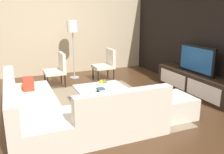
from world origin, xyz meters
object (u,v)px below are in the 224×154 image
Objects in this scene: ottoman at (172,106)px; book_stack at (101,90)px; coffee_table at (102,97)px; floor_lamp at (73,30)px; accent_chair_near at (58,68)px; accent_chair_far at (106,63)px; sectional_couch at (62,112)px; media_console at (194,83)px; fruit_bowl at (104,83)px; television at (196,59)px.

book_stack reaches higher than ottoman.
book_stack reaches higher than coffee_table.
accent_chair_near is at bearing -43.78° from floor_lamp.
accent_chair_far is at bearing 95.94° from accent_chair_near.
accent_chair_far is at bearing -176.25° from ottoman.
book_stack is (-0.41, 0.86, 0.14)m from sectional_couch.
fruit_bowl is at bearing -97.22° from media_console.
ottoman is at bearing 79.68° from sectional_couch.
television is (-0.00, 0.00, 0.58)m from media_console.
coffee_table is at bearing -0.47° from floor_lamp.
coffee_table is 1.45× the size of ottoman.
media_console is 3.31m from sectional_couch.
sectional_couch is 3.08m from accent_chair_far.
accent_chair_near is (-1.87, -2.86, 0.24)m from media_console.
television is 3.43m from accent_chair_near.
coffee_table is at bearing 152.47° from book_stack.
book_stack is (2.59, -0.13, -0.96)m from floor_lamp.
coffee_table is 4.81× the size of book_stack.
fruit_bowl is at bearing -141.96° from ottoman.
fruit_bowl is at bearing 151.93° from book_stack.
fruit_bowl is (-0.81, 1.07, 0.15)m from sectional_couch.
television is 1.13× the size of coffee_table.
coffee_table is at bearing -92.49° from television.
accent_chair_far is (-0.09, 1.39, -0.00)m from accent_chair_near.
floor_lamp is 2.36× the size of ottoman.
sectional_couch reaches higher than coffee_table.
floor_lamp is at bearing -137.34° from television.
media_console is 2.69× the size of accent_chair_near.
accent_chair_far reaches higher than fruit_bowl.
sectional_couch is 2.89× the size of accent_chair_far.
media_console is at bearing 87.51° from coffee_table.
floor_lamp is 1.32m from accent_chair_far.
media_console is 2.22m from fruit_bowl.
ottoman is at bearing 38.04° from fruit_bowl.
media_console is at bearing 34.75° from accent_chair_far.
sectional_couch is 2.89× the size of accent_chair_near.
coffee_table is (-0.63, 0.97, -0.08)m from sectional_couch.
accent_chair_far is at bearing 144.09° from sectional_couch.
floor_lamp reaches higher than television.
sectional_couch reaches higher than media_console.
accent_chair_near is 2.03m from book_stack.
coffee_table is 3.62× the size of fruit_bowl.
sectional_couch is at bearing -52.80° from fruit_bowl.
fruit_bowl is (-0.28, -2.20, 0.18)m from media_console.
accent_chair_far is at bearing -143.09° from media_console.
fruit_bowl is at bearing -25.75° from accent_chair_far.
sectional_couch is at bearing -56.90° from coffee_table.
floor_lamp reaches higher than fruit_bowl.
accent_chair_far reaches higher than book_stack.
floor_lamp is (-2.47, -2.28, 1.14)m from media_console.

